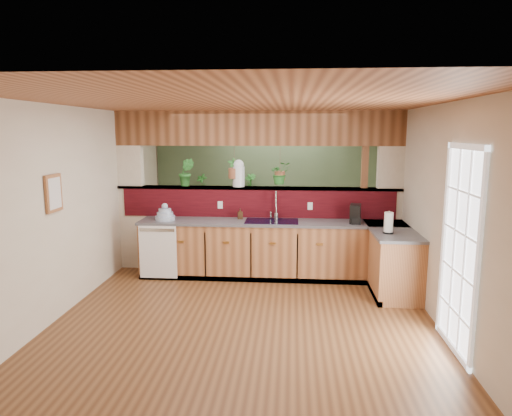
# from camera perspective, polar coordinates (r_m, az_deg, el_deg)

# --- Properties ---
(ground) EXTENTS (4.60, 7.00, 0.01)m
(ground) POSITION_cam_1_polar(r_m,az_deg,el_deg) (6.41, -0.74, -11.23)
(ground) COLOR brown
(ground) RESTS_ON ground
(ceiling) EXTENTS (4.60, 7.00, 0.01)m
(ceiling) POSITION_cam_1_polar(r_m,az_deg,el_deg) (6.00, -0.80, 12.64)
(ceiling) COLOR brown
(ceiling) RESTS_ON ground
(wall_back) EXTENTS (4.60, 0.02, 2.60)m
(wall_back) POSITION_cam_1_polar(r_m,az_deg,el_deg) (9.54, 1.17, 3.68)
(wall_back) COLOR beige
(wall_back) RESTS_ON ground
(wall_front) EXTENTS (4.60, 0.02, 2.60)m
(wall_front) POSITION_cam_1_polar(r_m,az_deg,el_deg) (2.71, -7.74, -11.65)
(wall_front) COLOR beige
(wall_front) RESTS_ON ground
(wall_left) EXTENTS (0.02, 7.00, 2.60)m
(wall_left) POSITION_cam_1_polar(r_m,az_deg,el_deg) (6.69, -20.79, 0.53)
(wall_left) COLOR beige
(wall_left) RESTS_ON ground
(wall_right) EXTENTS (0.02, 7.00, 2.60)m
(wall_right) POSITION_cam_1_polar(r_m,az_deg,el_deg) (6.30, 20.56, 0.02)
(wall_right) COLOR beige
(wall_right) RESTS_ON ground
(pass_through_partition) EXTENTS (4.60, 0.21, 2.60)m
(pass_through_partition) POSITION_cam_1_polar(r_m,az_deg,el_deg) (7.42, 0.42, 1.14)
(pass_through_partition) COLOR beige
(pass_through_partition) RESTS_ON ground
(pass_through_ledge) EXTENTS (4.60, 0.21, 0.04)m
(pass_through_ledge) POSITION_cam_1_polar(r_m,az_deg,el_deg) (7.40, 0.19, 2.52)
(pass_through_ledge) COLOR brown
(pass_through_ledge) RESTS_ON ground
(header_beam) EXTENTS (4.60, 0.15, 0.55)m
(header_beam) POSITION_cam_1_polar(r_m,az_deg,el_deg) (7.34, 0.20, 9.94)
(header_beam) COLOR brown
(header_beam) RESTS_ON ground
(sage_backwall) EXTENTS (4.55, 0.02, 2.55)m
(sage_backwall) POSITION_cam_1_polar(r_m,az_deg,el_deg) (9.52, 1.17, 3.67)
(sage_backwall) COLOR #4A5F41
(sage_backwall) RESTS_ON ground
(countertop) EXTENTS (4.14, 1.52, 0.90)m
(countertop) POSITION_cam_1_polar(r_m,az_deg,el_deg) (7.09, 6.69, -5.46)
(countertop) COLOR brown
(countertop) RESTS_ON ground
(dishwasher) EXTENTS (0.58, 0.03, 0.82)m
(dishwasher) POSITION_cam_1_polar(r_m,az_deg,el_deg) (7.17, -12.16, -5.36)
(dishwasher) COLOR white
(dishwasher) RESTS_ON ground
(navy_sink) EXTENTS (0.82, 0.50, 0.18)m
(navy_sink) POSITION_cam_1_polar(r_m,az_deg,el_deg) (7.10, 1.98, -2.27)
(navy_sink) COLOR black
(navy_sink) RESTS_ON countertop
(french_door) EXTENTS (0.06, 1.02, 2.16)m
(french_door) POSITION_cam_1_polar(r_m,az_deg,el_deg) (5.12, 24.03, -5.15)
(french_door) COLOR white
(french_door) RESTS_ON ground
(framed_print) EXTENTS (0.04, 0.35, 0.45)m
(framed_print) POSITION_cam_1_polar(r_m,az_deg,el_deg) (5.94, -23.96, 1.70)
(framed_print) COLOR brown
(framed_print) RESTS_ON wall_left
(faucet) EXTENTS (0.20, 0.20, 0.46)m
(faucet) POSITION_cam_1_polar(r_m,az_deg,el_deg) (7.20, 2.50, 0.51)
(faucet) COLOR #B7B7B2
(faucet) RESTS_ON countertop
(dish_stack) EXTENTS (0.31, 0.31, 0.27)m
(dish_stack) POSITION_cam_1_polar(r_m,az_deg,el_deg) (7.28, -11.30, -0.85)
(dish_stack) COLOR #9DAECA
(dish_stack) RESTS_ON countertop
(soap_dispenser) EXTENTS (0.09, 0.09, 0.17)m
(soap_dispenser) POSITION_cam_1_polar(r_m,az_deg,el_deg) (7.24, -2.00, -0.71)
(soap_dispenser) COLOR #3C2616
(soap_dispenser) RESTS_ON countertop
(coffee_maker) EXTENTS (0.15, 0.26, 0.29)m
(coffee_maker) POSITION_cam_1_polar(r_m,az_deg,el_deg) (7.06, 12.32, -0.81)
(coffee_maker) COLOR black
(coffee_maker) RESTS_ON countertop
(paper_towel) EXTENTS (0.15, 0.15, 0.31)m
(paper_towel) POSITION_cam_1_polar(r_m,az_deg,el_deg) (6.48, 16.24, -1.82)
(paper_towel) COLOR black
(paper_towel) RESTS_ON countertop
(glass_jar) EXTENTS (0.20, 0.20, 0.44)m
(glass_jar) POSITION_cam_1_polar(r_m,az_deg,el_deg) (7.40, -2.20, 4.37)
(glass_jar) COLOR silver
(glass_jar) RESTS_ON pass_through_ledge
(ledge_plant_left) EXTENTS (0.27, 0.23, 0.45)m
(ledge_plant_left) POSITION_cam_1_polar(r_m,az_deg,el_deg) (7.55, -8.71, 4.44)
(ledge_plant_left) COLOR #266926
(ledge_plant_left) RESTS_ON pass_through_ledge
(hanging_plant_a) EXTENTS (0.25, 0.21, 0.53)m
(hanging_plant_a) POSITION_cam_1_polar(r_m,az_deg,el_deg) (7.40, -2.72, 5.66)
(hanging_plant_a) COLOR brown
(hanging_plant_a) RESTS_ON header_beam
(hanging_plant_b) EXTENTS (0.40, 0.38, 0.55)m
(hanging_plant_b) POSITION_cam_1_polar(r_m,az_deg,el_deg) (7.34, 3.02, 5.57)
(hanging_plant_b) COLOR brown
(hanging_plant_b) RESTS_ON header_beam
(shelving_console) EXTENTS (1.45, 0.70, 0.94)m
(shelving_console) POSITION_cam_1_polar(r_m,az_deg,el_deg) (9.48, -3.31, -1.26)
(shelving_console) COLOR black
(shelving_console) RESTS_ON ground
(shelf_plant_a) EXTENTS (0.28, 0.24, 0.45)m
(shelf_plant_a) POSITION_cam_1_polar(r_m,az_deg,el_deg) (9.47, -6.78, 2.91)
(shelf_plant_a) COLOR #266926
(shelf_plant_a) RESTS_ON shelving_console
(shelf_plant_b) EXTENTS (0.33, 0.33, 0.45)m
(shelf_plant_b) POSITION_cam_1_polar(r_m,az_deg,el_deg) (9.32, -0.76, 2.90)
(shelf_plant_b) COLOR #266926
(shelf_plant_b) RESTS_ON shelving_console
(floor_plant) EXTENTS (0.73, 0.64, 0.80)m
(floor_plant) POSITION_cam_1_polar(r_m,az_deg,el_deg) (8.54, 9.24, -3.26)
(floor_plant) COLOR #266926
(floor_plant) RESTS_ON ground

